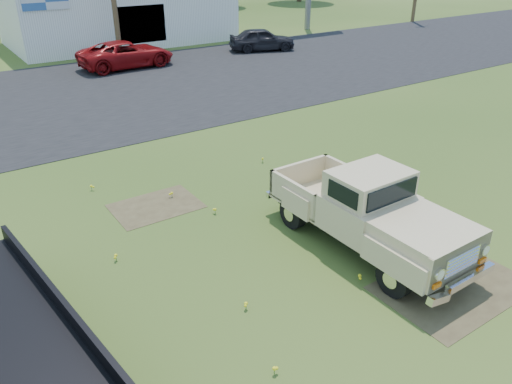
# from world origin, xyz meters

# --- Properties ---
(ground) EXTENTS (140.00, 140.00, 0.00)m
(ground) POSITION_xyz_m (0.00, 0.00, 0.00)
(ground) COLOR #2E4A18
(ground) RESTS_ON ground
(asphalt_lot) EXTENTS (90.00, 14.00, 0.02)m
(asphalt_lot) POSITION_xyz_m (0.00, 15.00, 0.00)
(asphalt_lot) COLOR black
(asphalt_lot) RESTS_ON ground
(dirt_patch_a) EXTENTS (3.00, 2.00, 0.01)m
(dirt_patch_a) POSITION_xyz_m (1.50, -3.00, 0.00)
(dirt_patch_a) COLOR #453B25
(dirt_patch_a) RESTS_ON ground
(dirt_patch_b) EXTENTS (2.20, 1.60, 0.01)m
(dirt_patch_b) POSITION_xyz_m (-2.00, 3.50, 0.00)
(dirt_patch_b) COLOR #453B25
(dirt_patch_b) RESTS_ON ground
(commercial_building) EXTENTS (14.20, 8.20, 4.15)m
(commercial_building) POSITION_xyz_m (6.00, 26.99, 2.10)
(commercial_building) COLOR silver
(commercial_building) RESTS_ON ground
(vintage_pickup_truck) EXTENTS (2.03, 5.14, 1.86)m
(vintage_pickup_truck) POSITION_xyz_m (1.11, -0.89, 0.93)
(vintage_pickup_truck) COLOR beige
(vintage_pickup_truck) RESTS_ON ground
(red_pickup) EXTENTS (5.19, 2.59, 1.41)m
(red_pickup) POSITION_xyz_m (3.34, 19.15, 0.71)
(red_pickup) COLOR maroon
(red_pickup) RESTS_ON ground
(dark_sedan) EXTENTS (4.36, 2.97, 1.38)m
(dark_sedan) POSITION_xyz_m (12.09, 18.87, 0.69)
(dark_sedan) COLOR black
(dark_sedan) RESTS_ON ground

